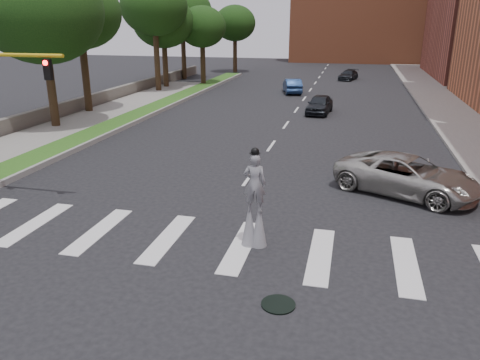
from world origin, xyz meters
TOP-DOWN VIEW (x-y plane):
  - ground_plane at (0.00, 0.00)m, footprint 160.00×160.00m
  - grass_median at (-11.50, 20.00)m, footprint 2.00×60.00m
  - median_curb at (-10.45, 20.00)m, footprint 0.20×60.00m
  - sidewalk_left at (-14.50, 10.00)m, footprint 4.00×60.00m
  - sidewalk_right at (12.50, 25.00)m, footprint 5.00×90.00m
  - stone_wall at (-17.00, 22.00)m, footprint 0.50×56.00m
  - manhole at (3.00, -2.00)m, footprint 0.90×0.90m
  - building_backdrop at (6.00, 78.00)m, footprint 26.00×14.00m
  - stilt_performer at (1.67, 1.21)m, footprint 0.84×0.56m
  - suv_crossing at (6.94, 7.43)m, footprint 6.54×5.02m
  - car_near at (1.94, 24.87)m, footprint 2.11×4.41m
  - car_mid at (-1.59, 35.25)m, footprint 2.57×4.67m
  - car_far at (3.69, 47.83)m, footprint 2.68×4.41m
  - tree_2 at (-15.21, 15.31)m, footprint 7.80×7.80m
  - tree_3 at (-15.94, 20.82)m, footprint 6.27×6.27m
  - tree_4 at (-15.11, 32.90)m, footprint 6.57×6.57m
  - tree_5 at (-16.42, 44.24)m, footprint 7.31×7.31m
  - tree_6 at (-12.19, 38.89)m, footprint 5.23×5.23m
  - tree_7 at (-12.11, 53.27)m, footprint 5.68×5.68m
  - tree_8 at (-15.46, 35.85)m, footprint 6.42×6.42m

SIDE VIEW (x-z plane):
  - ground_plane at x=0.00m, z-range 0.00..0.00m
  - manhole at x=3.00m, z-range 0.00..0.04m
  - sidewalk_left at x=-14.50m, z-range 0.00..0.18m
  - sidewalk_right at x=12.50m, z-range 0.00..0.18m
  - grass_median at x=-11.50m, z-range 0.00..0.25m
  - median_curb at x=-10.45m, z-range 0.00..0.28m
  - stone_wall at x=-17.00m, z-range 0.00..1.10m
  - car_far at x=3.69m, z-range 0.00..1.20m
  - car_near at x=1.94m, z-range 0.00..1.45m
  - car_mid at x=-1.59m, z-range 0.00..1.46m
  - suv_crossing at x=6.94m, z-range 0.00..1.65m
  - stilt_performer at x=1.67m, z-range -0.27..3.05m
  - tree_6 at x=-12.19m, z-range 2.00..10.56m
  - tree_7 at x=-12.11m, z-range 2.06..11.10m
  - tree_8 at x=-15.46m, z-range 2.06..11.68m
  - tree_3 at x=-15.94m, z-range 2.39..12.59m
  - tree_2 at x=-15.21m, z-range 2.10..12.98m
  - tree_5 at x=-16.42m, z-range 2.35..13.31m
  - tree_4 at x=-15.11m, z-range 2.71..13.80m
  - building_backdrop at x=6.00m, z-range 0.00..18.00m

